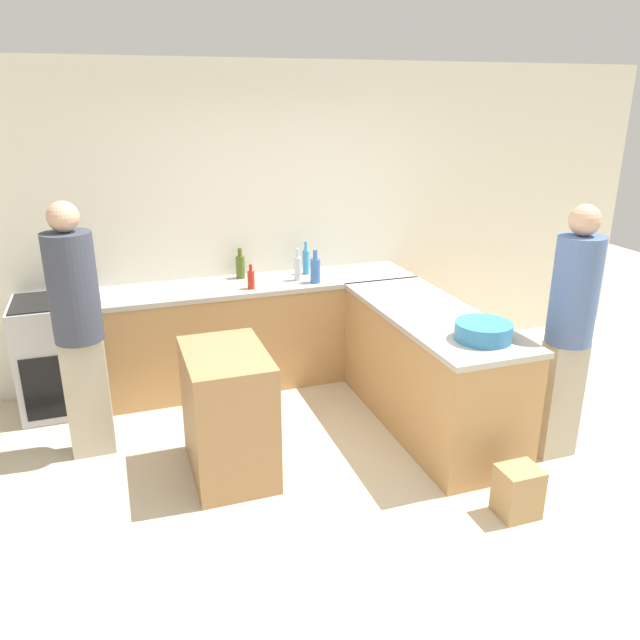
{
  "coord_description": "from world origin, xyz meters",
  "views": [
    {
      "loc": [
        -1.18,
        -3.04,
        2.41
      ],
      "look_at": [
        0.14,
        0.77,
        0.96
      ],
      "focal_mm": 35.0,
      "sensor_mm": 36.0,
      "label": 1
    }
  ],
  "objects_px": {
    "water_bottle_blue": "(315,270)",
    "island_table": "(228,413)",
    "vinegar_bottle_clear": "(298,268)",
    "hot_sauce_bottle": "(251,279)",
    "person_at_peninsula": "(570,325)",
    "olive_oil_bottle": "(240,266)",
    "person_by_range": "(78,323)",
    "paper_bag": "(518,492)",
    "range_oven": "(58,356)",
    "mixing_bowl": "(483,331)",
    "dish_soap_bottle": "(306,261)"
  },
  "relations": [
    {
      "from": "dish_soap_bottle",
      "to": "person_by_range",
      "type": "bearing_deg",
      "value": -154.59
    },
    {
      "from": "hot_sauce_bottle",
      "to": "person_by_range",
      "type": "bearing_deg",
      "value": -155.18
    },
    {
      "from": "olive_oil_bottle",
      "to": "person_at_peninsula",
      "type": "relative_size",
      "value": 0.15
    },
    {
      "from": "mixing_bowl",
      "to": "person_at_peninsula",
      "type": "bearing_deg",
      "value": -9.35
    },
    {
      "from": "water_bottle_blue",
      "to": "island_table",
      "type": "bearing_deg",
      "value": -130.51
    },
    {
      "from": "mixing_bowl",
      "to": "dish_soap_bottle",
      "type": "distance_m",
      "value": 1.99
    },
    {
      "from": "mixing_bowl",
      "to": "island_table",
      "type": "bearing_deg",
      "value": 165.0
    },
    {
      "from": "person_at_peninsula",
      "to": "paper_bag",
      "type": "bearing_deg",
      "value": -142.84
    },
    {
      "from": "mixing_bowl",
      "to": "dish_soap_bottle",
      "type": "bearing_deg",
      "value": 107.61
    },
    {
      "from": "dish_soap_bottle",
      "to": "water_bottle_blue",
      "type": "relative_size",
      "value": 1.04
    },
    {
      "from": "hot_sauce_bottle",
      "to": "water_bottle_blue",
      "type": "bearing_deg",
      "value": -0.06
    },
    {
      "from": "island_table",
      "to": "hot_sauce_bottle",
      "type": "height_order",
      "value": "hot_sauce_bottle"
    },
    {
      "from": "range_oven",
      "to": "paper_bag",
      "type": "bearing_deg",
      "value": -41.95
    },
    {
      "from": "person_by_range",
      "to": "paper_bag",
      "type": "bearing_deg",
      "value": -33.44
    },
    {
      "from": "dish_soap_bottle",
      "to": "paper_bag",
      "type": "distance_m",
      "value": 2.7
    },
    {
      "from": "range_oven",
      "to": "vinegar_bottle_clear",
      "type": "height_order",
      "value": "vinegar_bottle_clear"
    },
    {
      "from": "range_oven",
      "to": "water_bottle_blue",
      "type": "xyz_separation_m",
      "value": [
        2.11,
        -0.17,
        0.56
      ]
    },
    {
      "from": "person_at_peninsula",
      "to": "vinegar_bottle_clear",
      "type": "bearing_deg",
      "value": 126.07
    },
    {
      "from": "mixing_bowl",
      "to": "vinegar_bottle_clear",
      "type": "height_order",
      "value": "vinegar_bottle_clear"
    },
    {
      "from": "water_bottle_blue",
      "to": "vinegar_bottle_clear",
      "type": "height_order",
      "value": "water_bottle_blue"
    },
    {
      "from": "person_at_peninsula",
      "to": "hot_sauce_bottle",
      "type": "bearing_deg",
      "value": 135.96
    },
    {
      "from": "island_table",
      "to": "vinegar_bottle_clear",
      "type": "distance_m",
      "value": 1.67
    },
    {
      "from": "mixing_bowl",
      "to": "olive_oil_bottle",
      "type": "xyz_separation_m",
      "value": [
        -1.18,
        1.95,
        0.05
      ]
    },
    {
      "from": "dish_soap_bottle",
      "to": "mixing_bowl",
      "type": "bearing_deg",
      "value": -72.39
    },
    {
      "from": "mixing_bowl",
      "to": "person_by_range",
      "type": "distance_m",
      "value": 2.68
    },
    {
      "from": "range_oven",
      "to": "mixing_bowl",
      "type": "xyz_separation_m",
      "value": [
        2.72,
        -1.78,
        0.51
      ]
    },
    {
      "from": "range_oven",
      "to": "dish_soap_bottle",
      "type": "bearing_deg",
      "value": 3.11
    },
    {
      "from": "mixing_bowl",
      "to": "hot_sauce_bottle",
      "type": "bearing_deg",
      "value": 125.91
    },
    {
      "from": "island_table",
      "to": "dish_soap_bottle",
      "type": "xyz_separation_m",
      "value": [
        1.01,
        1.46,
        0.59
      ]
    },
    {
      "from": "dish_soap_bottle",
      "to": "olive_oil_bottle",
      "type": "height_order",
      "value": "dish_soap_bottle"
    },
    {
      "from": "range_oven",
      "to": "person_by_range",
      "type": "relative_size",
      "value": 0.51
    },
    {
      "from": "island_table",
      "to": "dish_soap_bottle",
      "type": "relative_size",
      "value": 2.95
    },
    {
      "from": "vinegar_bottle_clear",
      "to": "range_oven",
      "type": "bearing_deg",
      "value": 178.45
    },
    {
      "from": "range_oven",
      "to": "hot_sauce_bottle",
      "type": "xyz_separation_m",
      "value": [
        1.55,
        -0.17,
        0.53
      ]
    },
    {
      "from": "vinegar_bottle_clear",
      "to": "paper_bag",
      "type": "xyz_separation_m",
      "value": [
        0.66,
        -2.33,
        -0.86
      ]
    },
    {
      "from": "hot_sauce_bottle",
      "to": "olive_oil_bottle",
      "type": "bearing_deg",
      "value": 92.28
    },
    {
      "from": "olive_oil_bottle",
      "to": "person_by_range",
      "type": "distance_m",
      "value": 1.62
    },
    {
      "from": "hot_sauce_bottle",
      "to": "mixing_bowl",
      "type": "bearing_deg",
      "value": -54.09
    },
    {
      "from": "mixing_bowl",
      "to": "water_bottle_blue",
      "type": "distance_m",
      "value": 1.72
    },
    {
      "from": "dish_soap_bottle",
      "to": "person_at_peninsula",
      "type": "xyz_separation_m",
      "value": [
        1.2,
        -1.99,
        -0.05
      ]
    },
    {
      "from": "range_oven",
      "to": "island_table",
      "type": "relative_size",
      "value": 1.06
    },
    {
      "from": "mixing_bowl",
      "to": "water_bottle_blue",
      "type": "xyz_separation_m",
      "value": [
        -0.61,
        1.61,
        0.05
      ]
    },
    {
      "from": "range_oven",
      "to": "island_table",
      "type": "distance_m",
      "value": 1.74
    },
    {
      "from": "vinegar_bottle_clear",
      "to": "paper_bag",
      "type": "distance_m",
      "value": 2.57
    },
    {
      "from": "hot_sauce_bottle",
      "to": "person_at_peninsula",
      "type": "distance_m",
      "value": 2.46
    },
    {
      "from": "mixing_bowl",
      "to": "hot_sauce_bottle",
      "type": "distance_m",
      "value": 1.99
    },
    {
      "from": "person_at_peninsula",
      "to": "paper_bag",
      "type": "xyz_separation_m",
      "value": [
        -0.67,
        -0.51,
        -0.82
      ]
    },
    {
      "from": "range_oven",
      "to": "dish_soap_bottle",
      "type": "relative_size",
      "value": 3.13
    },
    {
      "from": "vinegar_bottle_clear",
      "to": "person_at_peninsula",
      "type": "height_order",
      "value": "person_at_peninsula"
    },
    {
      "from": "dish_soap_bottle",
      "to": "paper_bag",
      "type": "xyz_separation_m",
      "value": [
        0.54,
        -2.5,
        -0.87
      ]
    }
  ]
}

